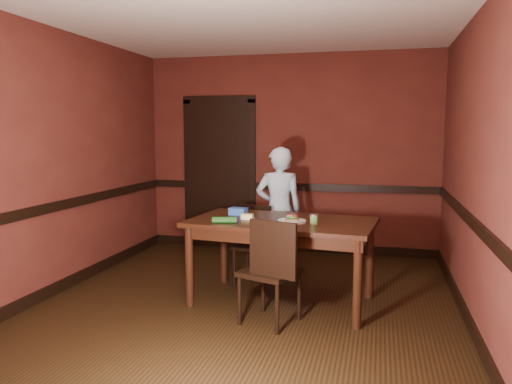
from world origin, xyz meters
The scene contains 22 objects.
floor centered at (0.00, 0.00, 0.00)m, with size 4.00×4.50×0.01m, color black.
ceiling centered at (0.00, 0.00, 2.70)m, with size 4.00×4.50×0.01m, color beige.
wall_back centered at (0.00, 2.25, 1.35)m, with size 4.00×0.02×2.70m, color #542019.
wall_front centered at (0.00, -2.25, 1.35)m, with size 4.00×0.02×2.70m, color #542019.
wall_left centered at (-2.00, 0.00, 1.35)m, with size 0.02×4.50×2.70m, color #542019.
wall_right centered at (2.00, 0.00, 1.35)m, with size 0.02×4.50×2.70m, color #542019.
dado_back centered at (0.00, 2.23, 0.90)m, with size 4.00×0.03×0.10m, color black.
dado_left centered at (-1.99, 0.00, 0.90)m, with size 0.03×4.50×0.10m, color black.
dado_right centered at (1.99, 0.00, 0.90)m, with size 0.03×4.50×0.10m, color black.
baseboard_back centered at (0.00, 2.23, 0.06)m, with size 4.00×0.03×0.12m, color black.
baseboard_left centered at (-1.99, 0.00, 0.06)m, with size 0.03×4.50×0.12m, color black.
baseboard_right centered at (1.99, 0.00, 0.06)m, with size 0.03×4.50×0.12m, color black.
door centered at (-1.00, 2.22, 1.09)m, with size 1.05×0.07×2.20m.
dining_table centered at (0.31, 0.12, 0.41)m, with size 1.74×0.98×0.82m, color black.
chair_far centered at (-0.11, 0.71, 0.42)m, with size 0.39×0.39×0.83m, color black, non-canonical shape.
chair_near centered at (0.31, -0.42, 0.47)m, with size 0.44×0.44×0.94m, color black, non-canonical shape.
person centered at (0.08, 1.14, 0.74)m, with size 0.54×0.36×1.48m, color #BBDDF2.
sandwich_plate centered at (0.42, 0.04, 0.83)m, with size 0.27×0.27×0.07m.
sauce_jar centered at (0.64, -0.02, 0.86)m, with size 0.08×0.08×0.09m.
cheese_saucer centered at (-0.03, 0.11, 0.83)m, with size 0.15×0.15×0.05m.
food_tub centered at (-0.17, 0.29, 0.85)m, with size 0.19×0.15×0.07m.
wrapped_veg centered at (-0.17, -0.18, 0.85)m, with size 0.06×0.06×0.23m, color #144213.
Camera 1 is at (1.21, -4.52, 1.67)m, focal length 35.00 mm.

